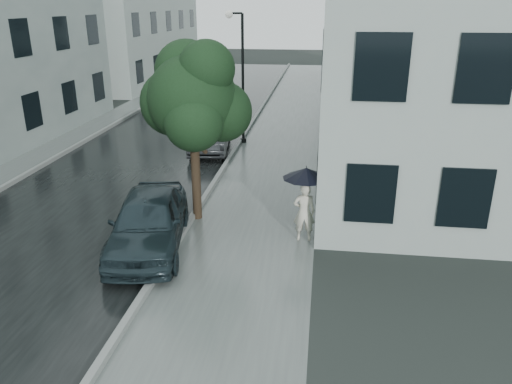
# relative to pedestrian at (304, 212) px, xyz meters

# --- Properties ---
(ground) EXTENTS (120.00, 120.00, 0.00)m
(ground) POSITION_rel_pedestrian_xyz_m (-1.70, -2.00, -0.80)
(ground) COLOR black
(ground) RESTS_ON ground
(sidewalk) EXTENTS (3.50, 60.00, 0.01)m
(sidewalk) POSITION_rel_pedestrian_xyz_m (-1.45, 10.00, -0.80)
(sidewalk) COLOR slate
(sidewalk) RESTS_ON ground
(kerb_near) EXTENTS (0.15, 60.00, 0.15)m
(kerb_near) POSITION_rel_pedestrian_xyz_m (-3.27, 10.00, -0.73)
(kerb_near) COLOR slate
(kerb_near) RESTS_ON ground
(asphalt_road) EXTENTS (6.85, 60.00, 0.00)m
(asphalt_road) POSITION_rel_pedestrian_xyz_m (-6.78, 10.00, -0.80)
(asphalt_road) COLOR black
(asphalt_road) RESTS_ON ground
(kerb_far) EXTENTS (0.15, 60.00, 0.15)m
(kerb_far) POSITION_rel_pedestrian_xyz_m (-10.27, 10.00, -0.73)
(kerb_far) COLOR slate
(kerb_far) RESTS_ON ground
(sidewalk_far) EXTENTS (1.70, 60.00, 0.01)m
(sidewalk_far) POSITION_rel_pedestrian_xyz_m (-11.20, 10.00, -0.80)
(sidewalk_far) COLOR #4C5451
(sidewalk_far) RESTS_ON ground
(building_near) EXTENTS (7.02, 36.00, 9.00)m
(building_near) POSITION_rel_pedestrian_xyz_m (3.77, 17.50, 3.70)
(building_near) COLOR gray
(building_near) RESTS_ON ground
(building_far_b) EXTENTS (7.02, 18.00, 8.00)m
(building_far_b) POSITION_rel_pedestrian_xyz_m (-15.47, 28.00, 3.20)
(building_far_b) COLOR gray
(building_far_b) RESTS_ON ground
(pedestrian) EXTENTS (0.61, 0.42, 1.59)m
(pedestrian) POSITION_rel_pedestrian_xyz_m (0.00, 0.00, 0.00)
(pedestrian) COLOR beige
(pedestrian) RESTS_ON sidewalk
(umbrella) EXTENTS (1.41, 1.41, 1.14)m
(umbrella) POSITION_rel_pedestrian_xyz_m (0.01, 0.00, 1.08)
(umbrella) COLOR black
(umbrella) RESTS_ON ground
(street_tree) EXTENTS (3.17, 2.88, 5.08)m
(street_tree) POSITION_rel_pedestrian_xyz_m (-3.15, 1.15, 2.73)
(street_tree) COLOR #332619
(street_tree) RESTS_ON ground
(lamp_post) EXTENTS (0.83, 0.43, 5.64)m
(lamp_post) POSITION_rel_pedestrian_xyz_m (-3.29, 9.57, 2.41)
(lamp_post) COLOR black
(lamp_post) RESTS_ON ground
(car_near) EXTENTS (2.48, 4.60, 1.49)m
(car_near) POSITION_rel_pedestrian_xyz_m (-3.90, -0.98, -0.05)
(car_near) COLOR #1A282D
(car_near) RESTS_ON ground
(car_far) EXTENTS (2.02, 4.45, 1.41)m
(car_far) POSITION_rel_pedestrian_xyz_m (-4.37, 8.31, -0.09)
(car_far) COLOR black
(car_far) RESTS_ON ground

